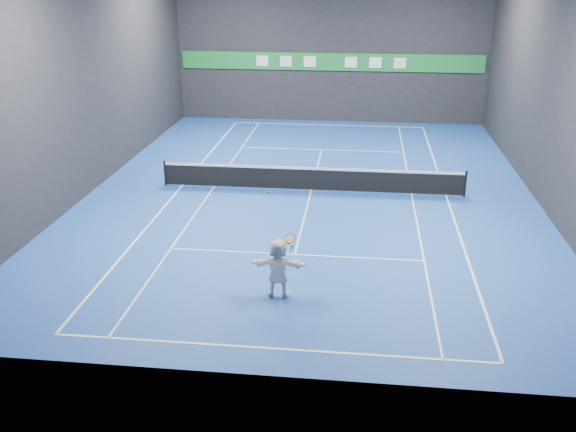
# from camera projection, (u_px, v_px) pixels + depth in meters

# --- Properties ---
(ground) EXTENTS (26.00, 26.00, 0.00)m
(ground) POSITION_uv_depth(u_px,v_px,m) (311.00, 190.00, 26.59)
(ground) COLOR #1C459C
(ground) RESTS_ON ground
(wall_back) EXTENTS (18.00, 0.10, 9.00)m
(wall_back) POSITION_uv_depth(u_px,v_px,m) (331.00, 44.00, 36.99)
(wall_back) COLOR black
(wall_back) RESTS_ON ground
(wall_front) EXTENTS (18.00, 0.10, 9.00)m
(wall_front) POSITION_uv_depth(u_px,v_px,m) (261.00, 188.00, 12.92)
(wall_front) COLOR black
(wall_front) RESTS_ON ground
(wall_left) EXTENTS (0.10, 26.00, 9.00)m
(wall_left) POSITION_uv_depth(u_px,v_px,m) (91.00, 77.00, 25.93)
(wall_left) COLOR black
(wall_left) RESTS_ON ground
(wall_right) EXTENTS (0.10, 26.00, 9.00)m
(wall_right) POSITION_uv_depth(u_px,v_px,m) (552.00, 86.00, 23.98)
(wall_right) COLOR black
(wall_right) RESTS_ON ground
(baseline_near) EXTENTS (10.98, 0.08, 0.01)m
(baseline_near) POSITION_uv_depth(u_px,v_px,m) (271.00, 348.00, 15.58)
(baseline_near) COLOR white
(baseline_near) RESTS_ON ground
(baseline_far) EXTENTS (10.98, 0.08, 0.01)m
(baseline_far) POSITION_uv_depth(u_px,v_px,m) (328.00, 125.00, 37.59)
(baseline_far) COLOR white
(baseline_far) RESTS_ON ground
(sideline_doubles_left) EXTENTS (0.08, 23.78, 0.01)m
(sideline_doubles_left) POSITION_uv_depth(u_px,v_px,m) (182.00, 185.00, 27.18)
(sideline_doubles_left) COLOR white
(sideline_doubles_left) RESTS_ON ground
(sideline_doubles_right) EXTENTS (0.08, 23.78, 0.01)m
(sideline_doubles_right) POSITION_uv_depth(u_px,v_px,m) (446.00, 196.00, 25.99)
(sideline_doubles_right) COLOR white
(sideline_doubles_right) RESTS_ON ground
(sideline_singles_left) EXTENTS (0.06, 23.78, 0.01)m
(sideline_singles_left) POSITION_uv_depth(u_px,v_px,m) (214.00, 187.00, 27.03)
(sideline_singles_left) COLOR white
(sideline_singles_left) RESTS_ON ground
(sideline_singles_right) EXTENTS (0.06, 23.78, 0.01)m
(sideline_singles_right) POSITION_uv_depth(u_px,v_px,m) (412.00, 194.00, 26.14)
(sideline_singles_right) COLOR white
(sideline_singles_right) RESTS_ON ground
(service_line_near) EXTENTS (8.23, 0.06, 0.01)m
(service_line_near) POSITION_uv_depth(u_px,v_px,m) (295.00, 254.00, 20.66)
(service_line_near) COLOR white
(service_line_near) RESTS_ON ground
(service_line_far) EXTENTS (8.23, 0.06, 0.01)m
(service_line_far) POSITION_uv_depth(u_px,v_px,m) (322.00, 150.00, 32.51)
(service_line_far) COLOR white
(service_line_far) RESTS_ON ground
(center_service_line) EXTENTS (0.06, 12.80, 0.01)m
(center_service_line) POSITION_uv_depth(u_px,v_px,m) (311.00, 190.00, 26.59)
(center_service_line) COLOR white
(center_service_line) RESTS_ON ground
(player) EXTENTS (1.58, 0.51, 1.70)m
(player) POSITION_uv_depth(u_px,v_px,m) (278.00, 268.00, 17.79)
(player) COLOR white
(player) RESTS_ON ground
(tennis_ball) EXTENTS (0.07, 0.07, 0.07)m
(tennis_ball) POSITION_uv_depth(u_px,v_px,m) (268.00, 192.00, 16.98)
(tennis_ball) COLOR #C0D223
(tennis_ball) RESTS_ON player
(tennis_net) EXTENTS (12.50, 0.10, 1.07)m
(tennis_net) POSITION_uv_depth(u_px,v_px,m) (311.00, 178.00, 26.39)
(tennis_net) COLOR black
(tennis_net) RESTS_ON ground
(sponsor_banner) EXTENTS (17.64, 0.11, 1.00)m
(sponsor_banner) POSITION_uv_depth(u_px,v_px,m) (330.00, 62.00, 37.29)
(sponsor_banner) COLOR #1D8533
(sponsor_banner) RESTS_ON wall_back
(tennis_racket) EXTENTS (0.45, 0.34, 0.56)m
(tennis_racket) POSITION_uv_depth(u_px,v_px,m) (290.00, 240.00, 17.49)
(tennis_racket) COLOR red
(tennis_racket) RESTS_ON player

